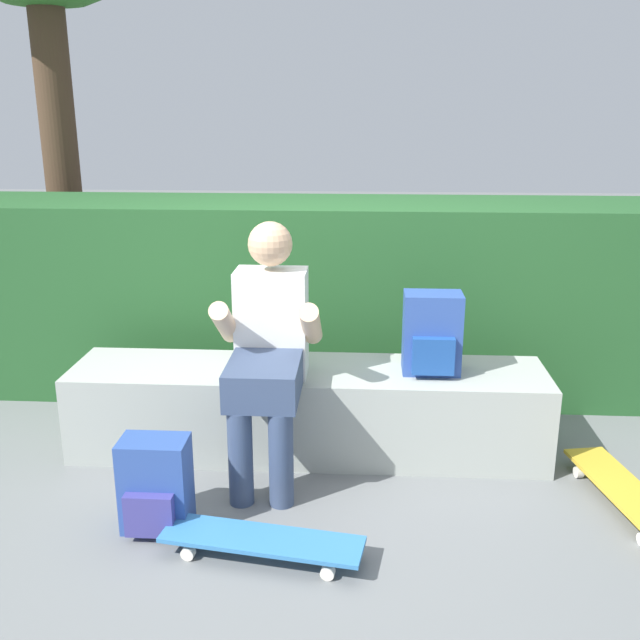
% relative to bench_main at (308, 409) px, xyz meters
% --- Properties ---
extents(ground_plane, '(24.00, 24.00, 0.00)m').
position_rel_bench_main_xyz_m(ground_plane, '(0.00, -0.45, -0.22)').
color(ground_plane, slate).
extents(bench_main, '(2.38, 0.51, 0.45)m').
position_rel_bench_main_xyz_m(bench_main, '(0.00, 0.00, 0.00)').
color(bench_main, '#9FA59D').
rests_on(bench_main, ground).
extents(person_skater, '(0.49, 0.62, 1.20)m').
position_rel_bench_main_xyz_m(person_skater, '(-0.17, -0.22, 0.42)').
color(person_skater, white).
rests_on(person_skater, ground).
extents(skateboard_near_person, '(0.82, 0.32, 0.09)m').
position_rel_bench_main_xyz_m(skateboard_near_person, '(-0.11, -0.94, -0.15)').
color(skateboard_near_person, teal).
rests_on(skateboard_near_person, ground).
extents(skateboard_beside_bench, '(0.35, 0.82, 0.09)m').
position_rel_bench_main_xyz_m(skateboard_beside_bench, '(1.44, -0.47, -0.15)').
color(skateboard_beside_bench, gold).
rests_on(skateboard_beside_bench, ground).
extents(backpack_on_bench, '(0.28, 0.23, 0.40)m').
position_rel_bench_main_xyz_m(backpack_on_bench, '(0.61, -0.01, 0.42)').
color(backpack_on_bench, '#2D4C99').
rests_on(backpack_on_bench, bench_main).
extents(backpack_on_ground, '(0.28, 0.23, 0.40)m').
position_rel_bench_main_xyz_m(backpack_on_ground, '(-0.58, -0.75, -0.03)').
color(backpack_on_ground, '#2D4C99').
rests_on(backpack_on_ground, ground).
extents(hedge_row, '(5.96, 0.79, 1.16)m').
position_rel_bench_main_xyz_m(hedge_row, '(-0.22, 0.92, 0.36)').
color(hedge_row, '#235226').
rests_on(hedge_row, ground).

